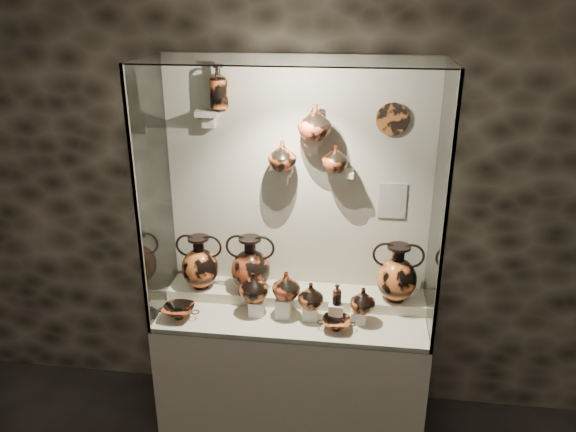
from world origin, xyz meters
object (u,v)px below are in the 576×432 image
object	(u,v)px
ovoid_vase_a	(282,155)
jug_e	(363,300)
jug_c	(311,295)
amphora_mid	(251,264)
jug_b	(286,285)
lekythos_tall	(219,85)
amphora_left	(200,262)
lekythos_small	(337,293)
ovoid_vase_b	(315,122)
ovoid_vase_c	(335,158)
jug_a	(254,286)
kylix_right	(337,323)
amphora_right	(397,273)
kylix_left	(179,311)

from	to	relation	value
ovoid_vase_a	jug_e	bearing A→B (deg)	-4.39
jug_c	amphora_mid	bearing A→B (deg)	147.11
jug_c	jug_b	bearing A→B (deg)	165.73
amphora_mid	jug_e	distance (m)	0.76
jug_b	lekythos_tall	distance (m)	1.28
jug_e	amphora_left	bearing A→B (deg)	-179.64
lekythos_small	ovoid_vase_b	size ratio (longest dim) A/B	0.71
amphora_mid	jug_c	distance (m)	0.47
ovoid_vase_b	lekythos_tall	bearing A→B (deg)	162.37
lekythos_tall	jug_e	bearing A→B (deg)	-8.18
jug_c	ovoid_vase_c	world-z (taller)	ovoid_vase_c
ovoid_vase_a	ovoid_vase_c	bearing A→B (deg)	22.95
ovoid_vase_c	jug_e	bearing A→B (deg)	-69.96
ovoid_vase_c	amphora_mid	bearing A→B (deg)	169.67
amphora_left	lekythos_tall	distance (m)	1.15
jug_a	kylix_right	distance (m)	0.56
amphora_mid	lekythos_small	size ratio (longest dim) A/B	2.55
jug_a	kylix_right	size ratio (longest dim) A/B	0.87
ovoid_vase_c	amphora_right	bearing A→B (deg)	-27.81
kylix_left	lekythos_small	bearing A→B (deg)	16.66
jug_a	jug_b	bearing A→B (deg)	16.98
jug_b	kylix_right	bearing A→B (deg)	-40.28
kylix_left	ovoid_vase_a	size ratio (longest dim) A/B	1.37
amphora_mid	jug_e	world-z (taller)	amphora_mid
amphora_right	jug_b	xyz separation A→B (m)	(-0.68, -0.18, -0.04)
jug_b	jug_c	world-z (taller)	jug_b
amphora_left	ovoid_vase_c	world-z (taller)	ovoid_vase_c
amphora_right	ovoid_vase_a	xyz separation A→B (m)	(-0.74, 0.07, 0.72)
jug_b	jug_e	bearing A→B (deg)	-23.43
lekythos_tall	jug_c	bearing A→B (deg)	-16.96
amphora_mid	jug_a	bearing A→B (deg)	-67.92
amphora_right	amphora_left	bearing A→B (deg)	-174.56
amphora_left	kylix_right	size ratio (longest dim) A/B	1.64
jug_c	lekythos_small	distance (m)	0.16
ovoid_vase_b	lekythos_small	bearing A→B (deg)	-68.22
lekythos_small	lekythos_tall	size ratio (longest dim) A/B	0.49
ovoid_vase_b	ovoid_vase_c	bearing A→B (deg)	-4.89
lekythos_tall	ovoid_vase_b	world-z (taller)	lekythos_tall
kylix_right	kylix_left	bearing A→B (deg)	162.15
amphora_right	kylix_left	size ratio (longest dim) A/B	1.52
amphora_mid	kylix_right	distance (m)	0.68
jug_e	ovoid_vase_a	distance (m)	1.01
ovoid_vase_a	jug_b	bearing A→B (deg)	-55.26
jug_c	kylix_left	xyz separation A→B (m)	(-0.82, -0.08, -0.12)
amphora_mid	jug_c	bearing A→B (deg)	-21.08
kylix_right	jug_c	bearing A→B (deg)	134.61
kylix_right	lekythos_tall	size ratio (longest dim) A/B	0.73
lekythos_tall	ovoid_vase_c	distance (m)	0.82
amphora_mid	ovoid_vase_b	size ratio (longest dim) A/B	1.81
jug_a	ovoid_vase_a	distance (m)	0.83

